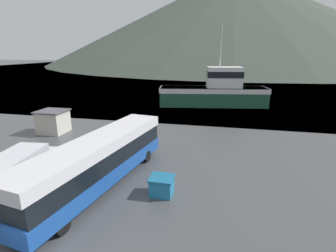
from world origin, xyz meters
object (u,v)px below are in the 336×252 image
delivery_van (22,169)px  dock_kiosk (53,121)px  tour_bus (99,160)px  fishing_boat (215,91)px  storage_bin (162,186)px

delivery_van → dock_kiosk: size_ratio=2.23×
tour_bus → fishing_boat: fishing_boat is taller
dock_kiosk → delivery_van: bearing=-62.7°
tour_bus → fishing_boat: size_ratio=0.78×
storage_bin → dock_kiosk: 16.97m
tour_bus → storage_bin: 4.23m
fishing_boat → storage_bin: size_ratio=11.88×
tour_bus → fishing_boat: 27.82m
storage_bin → delivery_van: bearing=-172.1°
tour_bus → fishing_boat: bearing=87.1°
fishing_boat → storage_bin: 27.49m
delivery_van → fishing_boat: fishing_boat is taller
storage_bin → dock_kiosk: size_ratio=0.50×
storage_bin → dock_kiosk: bearing=146.0°
dock_kiosk → fishing_boat: bearing=48.7°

